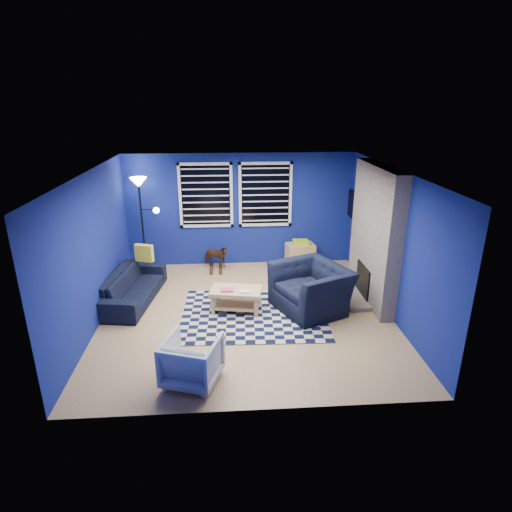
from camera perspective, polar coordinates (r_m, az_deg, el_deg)
The scene contains 18 objects.
floor at distance 7.64m, azimuth -1.26°, elevation -7.68°, with size 5.00×5.00×0.00m, color tan.
ceiling at distance 6.84m, azimuth -1.43°, elevation 11.16°, with size 5.00×5.00×0.00m, color white.
wall_back at distance 9.54m, azimuth -2.08°, elevation 6.11°, with size 5.00×5.00×0.00m, color navy.
wall_left at distance 7.46m, azimuth -20.89°, elevation 0.68°, with size 5.00×5.00×0.00m, color navy.
wall_right at distance 7.67m, azimuth 17.66°, elevation 1.59°, with size 5.00×5.00×0.00m, color navy.
fireplace at distance 8.08m, azimuth 15.44°, elevation 2.35°, with size 0.65×2.00×2.50m.
window_left at distance 9.43m, azimuth -6.71°, elevation 8.00°, with size 1.17×0.06×1.42m.
window_right at distance 9.46m, azimuth 1.26°, elevation 8.18°, with size 1.17×0.06×1.42m.
tv at distance 9.42m, azimuth 13.15°, elevation 6.36°, with size 0.07×1.00×0.58m.
rug at distance 7.61m, azimuth -0.33°, elevation -7.73°, with size 2.50×2.00×0.02m, color black.
sofa at distance 8.32m, azimuth -16.11°, elevation -3.94°, with size 0.76×1.94×0.57m, color black.
armchair_big at distance 7.68m, azimuth 7.35°, elevation -4.31°, with size 1.10×1.26×0.82m, color black.
armchair_bent at distance 5.88m, azimuth -8.54°, elevation -13.60°, with size 0.70×0.72×0.65m, color gray.
rocking_horse at distance 9.44m, azimuth -5.39°, elevation -0.02°, with size 0.59×0.27×0.50m, color #432415.
coffee_table at distance 7.59m, azimuth -2.68°, elevation -5.27°, with size 0.98×0.67×0.45m.
cabinet at distance 9.73m, azimuth 5.90°, elevation 0.24°, with size 0.66×0.49×0.60m.
floor_lamp at distance 9.26m, azimuth -15.12°, elevation 7.79°, with size 0.56×0.35×2.06m.
throw_pillow at distance 8.66m, azimuth -14.69°, elevation 0.39°, with size 0.36×0.11×0.34m, color gold.
Camera 1 is at (-0.31, -6.74, 3.59)m, focal length 30.00 mm.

